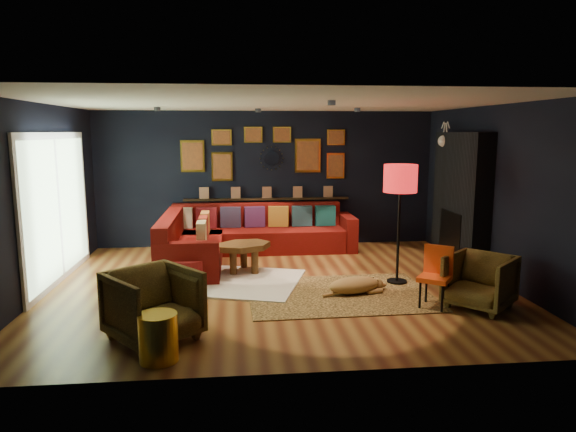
{
  "coord_description": "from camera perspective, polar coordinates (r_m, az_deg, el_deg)",
  "views": [
    {
      "loc": [
        -0.59,
        -7.17,
        2.21
      ],
      "look_at": [
        0.17,
        0.3,
        0.97
      ],
      "focal_mm": 32.0,
      "sensor_mm": 36.0,
      "label": 1
    }
  ],
  "objects": [
    {
      "name": "floor",
      "position": [
        7.52,
        -1.07,
        -7.72
      ],
      "size": [
        6.5,
        6.5,
        0.0
      ],
      "primitive_type": "plane",
      "color": "olive",
      "rests_on": "ground"
    },
    {
      "name": "room_walls",
      "position": [
        7.22,
        -1.11,
        4.46
      ],
      "size": [
        6.5,
        6.5,
        6.5
      ],
      "color": "black",
      "rests_on": "ground"
    },
    {
      "name": "sectional",
      "position": [
        9.17,
        -5.85,
        -2.56
      ],
      "size": [
        3.41,
        2.69,
        0.86
      ],
      "color": "maroon",
      "rests_on": "ground"
    },
    {
      "name": "ledge",
      "position": [
        9.95,
        -2.36,
        1.91
      ],
      "size": [
        3.2,
        0.12,
        0.04
      ],
      "primitive_type": "cube",
      "color": "black",
      "rests_on": "room_walls"
    },
    {
      "name": "gallery_wall",
      "position": [
        9.91,
        -2.49,
        7.03
      ],
      "size": [
        3.15,
        0.04,
        1.02
      ],
      "color": "yellow",
      "rests_on": "room_walls"
    },
    {
      "name": "sunburst_mirror",
      "position": [
        9.92,
        -1.83,
        6.41
      ],
      "size": [
        0.47,
        0.16,
        0.47
      ],
      "color": "silver",
      "rests_on": "room_walls"
    },
    {
      "name": "fireplace",
      "position": [
        8.95,
        18.56,
        1.24
      ],
      "size": [
        0.31,
        1.6,
        2.2
      ],
      "color": "black",
      "rests_on": "ground"
    },
    {
      "name": "deer_head",
      "position": [
        9.34,
        17.88,
        7.95
      ],
      "size": [
        0.5,
        0.28,
        0.45
      ],
      "color": "white",
      "rests_on": "fireplace"
    },
    {
      "name": "sliding_door",
      "position": [
        8.27,
        -24.26,
        0.82
      ],
      "size": [
        0.06,
        2.8,
        2.2
      ],
      "color": "white",
      "rests_on": "ground"
    },
    {
      "name": "ceiling_spots",
      "position": [
        8.0,
        -1.61,
        11.87
      ],
      "size": [
        3.3,
        2.5,
        0.06
      ],
      "color": "black",
      "rests_on": "room_walls"
    },
    {
      "name": "shag_rug",
      "position": [
        7.75,
        -7.19,
        -7.17
      ],
      "size": [
        2.58,
        2.19,
        0.03
      ],
      "primitive_type": "cube",
      "rotation": [
        0.0,
        0.0,
        -0.3
      ],
      "color": "white",
      "rests_on": "ground"
    },
    {
      "name": "leopard_rug",
      "position": [
        7.15,
        5.74,
        -8.62
      ],
      "size": [
        2.52,
        1.83,
        0.01
      ],
      "primitive_type": "cube",
      "rotation": [
        0.0,
        0.0,
        0.02
      ],
      "color": "#B88C46",
      "rests_on": "ground"
    },
    {
      "name": "coffee_table",
      "position": [
        8.11,
        -4.94,
        -3.66
      ],
      "size": [
        1.09,
        0.98,
        0.45
      ],
      "rotation": [
        0.0,
        0.0,
        0.42
      ],
      "color": "brown",
      "rests_on": "shag_rug"
    },
    {
      "name": "pouf",
      "position": [
        7.67,
        -10.98,
        -5.96
      ],
      "size": [
        0.54,
        0.54,
        0.35
      ],
      "primitive_type": "cylinder",
      "color": "maroon",
      "rests_on": "shag_rug"
    },
    {
      "name": "armchair_left",
      "position": [
        5.7,
        -14.74,
        -9.21
      ],
      "size": [
        1.13,
        1.12,
        0.85
      ],
      "primitive_type": "imported",
      "rotation": [
        0.0,
        0.0,
        0.69
      ],
      "color": "#AC8736",
      "rests_on": "ground"
    },
    {
      "name": "armchair_right",
      "position": [
        6.94,
        20.53,
        -6.55
      ],
      "size": [
        1.0,
        1.01,
        0.76
      ],
      "primitive_type": "imported",
      "rotation": [
        0.0,
        0.0,
        -0.83
      ],
      "color": "#AC8736",
      "rests_on": "ground"
    },
    {
      "name": "gold_stool",
      "position": [
        5.26,
        -14.22,
        -12.95
      ],
      "size": [
        0.38,
        0.38,
        0.48
      ],
      "primitive_type": "cylinder",
      "color": "yellow",
      "rests_on": "ground"
    },
    {
      "name": "orange_chair",
      "position": [
        6.8,
        16.15,
        -5.96
      ],
      "size": [
        0.51,
        0.51,
        0.78
      ],
      "rotation": [
        0.0,
        0.0,
        -0.64
      ],
      "color": "black",
      "rests_on": "ground"
    },
    {
      "name": "floor_lamp",
      "position": [
        7.53,
        12.37,
        3.56
      ],
      "size": [
        0.48,
        0.48,
        1.75
      ],
      "color": "black",
      "rests_on": "ground"
    },
    {
      "name": "dog",
      "position": [
        7.14,
        7.36,
        -7.29
      ],
      "size": [
        1.09,
        0.71,
        0.32
      ],
      "primitive_type": null,
      "rotation": [
        0.0,
        0.0,
        0.23
      ],
      "color": "#A06F3C",
      "rests_on": "leopard_rug"
    }
  ]
}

